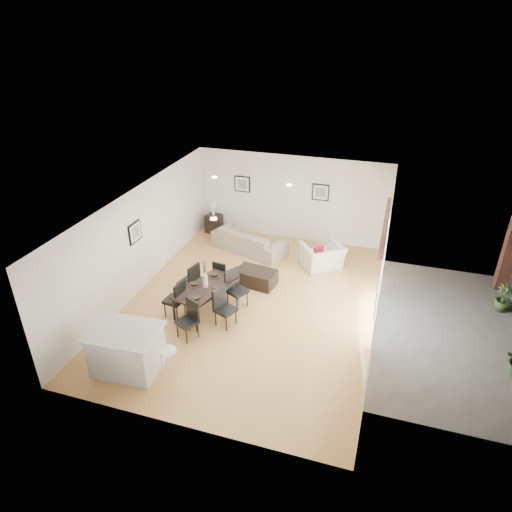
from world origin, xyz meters
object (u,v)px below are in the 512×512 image
(side_table, at_px, (214,223))
(dining_chair_efar, at_px, (235,286))
(dining_chair_wnear, at_px, (177,297))
(dining_chair_wfar, at_px, (191,280))
(bar_stool, at_px, (168,354))
(dining_chair_foot, at_px, (221,274))
(dining_table, at_px, (206,289))
(dining_chair_enear, at_px, (223,305))
(armchair, at_px, (322,256))
(coffee_table, at_px, (256,277))
(kitchen_island, at_px, (127,350))
(dining_chair_head, at_px, (190,317))
(sofa, at_px, (249,240))

(side_table, bearing_deg, dining_chair_efar, -60.97)
(dining_chair_wnear, bearing_deg, dining_chair_wfar, -173.24)
(bar_stool, bearing_deg, dining_chair_foot, 93.98)
(side_table, distance_m, bar_stool, 6.87)
(dining_table, height_order, dining_chair_enear, dining_chair_enear)
(side_table, bearing_deg, dining_chair_wnear, -78.27)
(armchair, bearing_deg, coffee_table, 6.83)
(dining_chair_wnear, relative_size, coffee_table, 0.91)
(kitchen_island, bearing_deg, dining_chair_head, 57.33)
(coffee_table, bearing_deg, dining_chair_wfar, -130.28)
(dining_chair_wfar, bearing_deg, bar_stool, 28.74)
(armchair, bearing_deg, dining_chair_enear, 25.92)
(sofa, distance_m, dining_chair_efar, 2.97)
(dining_chair_efar, xyz_separation_m, coffee_table, (0.20, 1.09, -0.34))
(sofa, distance_m, dining_chair_wnear, 3.81)
(dining_chair_enear, distance_m, kitchen_island, 2.38)
(dining_chair_enear, bearing_deg, kitchen_island, 168.39)
(armchair, height_order, dining_chair_enear, dining_chair_enear)
(armchair, height_order, dining_chair_foot, dining_chair_foot)
(sofa, bearing_deg, dining_chair_enear, 118.05)
(dining_chair_wfar, relative_size, bar_stool, 1.37)
(dining_chair_head, relative_size, coffee_table, 0.88)
(dining_chair_enear, relative_size, dining_chair_head, 1.03)
(coffee_table, bearing_deg, bar_stool, -88.73)
(dining_table, bearing_deg, dining_chair_foot, 107.87)
(dining_chair_head, relative_size, side_table, 1.51)
(sofa, distance_m, dining_chair_enear, 3.78)
(dining_table, xyz_separation_m, dining_chair_enear, (0.57, -0.38, -0.08))
(coffee_table, height_order, bar_stool, bar_stool)
(dining_chair_efar, bearing_deg, bar_stool, -158.42)
(bar_stool, bearing_deg, kitchen_island, 180.00)
(coffee_table, distance_m, kitchen_island, 4.19)
(dining_chair_wnear, relative_size, bar_stool, 1.33)
(dining_chair_wnear, height_order, bar_stool, dining_chair_wnear)
(sofa, distance_m, dining_chair_head, 4.37)
(sofa, height_order, coffee_table, sofa)
(kitchen_island, height_order, bar_stool, kitchen_island)
(dining_chair_efar, distance_m, bar_stool, 2.84)
(dining_chair_head, bearing_deg, dining_chair_foot, 118.45)
(dining_chair_wnear, distance_m, dining_chair_head, 0.85)
(coffee_table, relative_size, side_table, 1.72)
(armchair, xyz_separation_m, kitchen_island, (-3.00, -5.36, 0.13))
(dining_table, distance_m, kitchen_island, 2.48)
(kitchen_island, bearing_deg, dining_chair_foot, 74.45)
(dining_chair_wnear, relative_size, dining_chair_efar, 0.98)
(coffee_table, height_order, kitchen_island, kitchen_island)
(dining_table, distance_m, dining_chair_wfar, 0.69)
(dining_table, relative_size, dining_chair_wfar, 1.83)
(dining_table, xyz_separation_m, coffee_table, (0.77, 1.53, -0.40))
(dining_table, distance_m, dining_chair_efar, 0.73)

